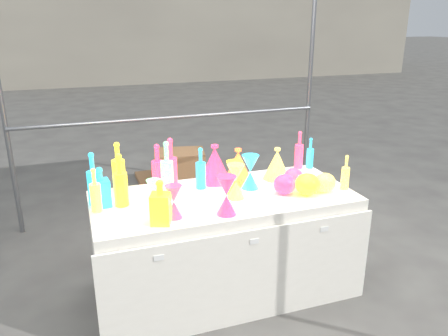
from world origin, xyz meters
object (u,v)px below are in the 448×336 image
object	(u,v)px
cardboard_box_closed	(180,168)
hourglass_0	(174,202)
decanter_0	(160,202)
lampshade_0	(238,166)
display_table	(224,244)
globe_0	(307,186)
bottle_0	(118,166)

from	to	relation	value
cardboard_box_closed	hourglass_0	distance (m)	2.60
cardboard_box_closed	hourglass_0	size ratio (longest dim) A/B	2.78
decanter_0	hourglass_0	distance (m)	0.11
decanter_0	lampshade_0	distance (m)	0.84
decanter_0	hourglass_0	size ratio (longest dim) A/B	1.31
cardboard_box_closed	lampshade_0	bearing A→B (deg)	-79.07
decanter_0	display_table	bearing A→B (deg)	50.07
decanter_0	lampshade_0	xyz separation A→B (m)	(0.68, 0.49, -0.01)
decanter_0	globe_0	distance (m)	1.05
globe_0	lampshade_0	bearing A→B (deg)	133.50
bottle_0	globe_0	bearing A→B (deg)	-23.66
display_table	decanter_0	size ratio (longest dim) A/B	6.66
bottle_0	lampshade_0	size ratio (longest dim) A/B	1.34
cardboard_box_closed	globe_0	bearing A→B (deg)	-70.18
display_table	bottle_0	world-z (taller)	bottle_0
decanter_0	hourglass_0	world-z (taller)	decanter_0
hourglass_0	lampshade_0	bearing A→B (deg)	36.82
display_table	hourglass_0	size ratio (longest dim) A/B	8.74
cardboard_box_closed	bottle_0	bearing A→B (deg)	-103.58
bottle_0	globe_0	xyz separation A→B (m)	(1.22, -0.53, -0.11)
globe_0	hourglass_0	bearing A→B (deg)	-176.72
bottle_0	decanter_0	distance (m)	0.66
cardboard_box_closed	globe_0	world-z (taller)	globe_0
decanter_0	globe_0	xyz separation A→B (m)	(1.05, 0.11, -0.07)
globe_0	lampshade_0	xyz separation A→B (m)	(-0.37, 0.39, 0.06)
cardboard_box_closed	display_table	bearing A→B (deg)	-83.66
display_table	lampshade_0	bearing A→B (deg)	49.63
hourglass_0	globe_0	distance (m)	0.96
hourglass_0	globe_0	size ratio (longest dim) A/B	1.22
decanter_0	bottle_0	bearing A→B (deg)	125.66
bottle_0	lampshade_0	xyz separation A→B (m)	(0.85, -0.15, -0.04)
hourglass_0	decanter_0	bearing A→B (deg)	-150.54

